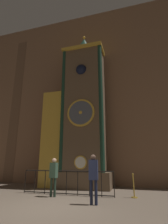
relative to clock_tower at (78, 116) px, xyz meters
name	(u,v)px	position (x,y,z in m)	size (l,w,h in m)	color
ground_plane	(51,208)	(0.60, -4.67, -4.44)	(28.00, 28.00, 0.00)	brown
cathedral_back_wall	(90,89)	(0.51, 1.43, 2.46)	(24.00, 0.32, 13.83)	#846047
clock_tower	(78,116)	(0.00, 0.00, 0.00)	(4.43, 1.81, 10.69)	brown
railing_fence	(66,181)	(0.20, -2.26, -3.83)	(4.63, 0.05, 1.11)	black
visitor_near	(54,173)	(-0.21, -2.87, -3.42)	(0.38, 0.28, 1.69)	#213427
visitor_far	(93,174)	(1.91, -3.83, -3.35)	(0.36, 0.26, 1.80)	#1B213A
stanchion_post	(134,190)	(3.34, -2.06, -4.11)	(0.28, 0.28, 1.02)	#B28E33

